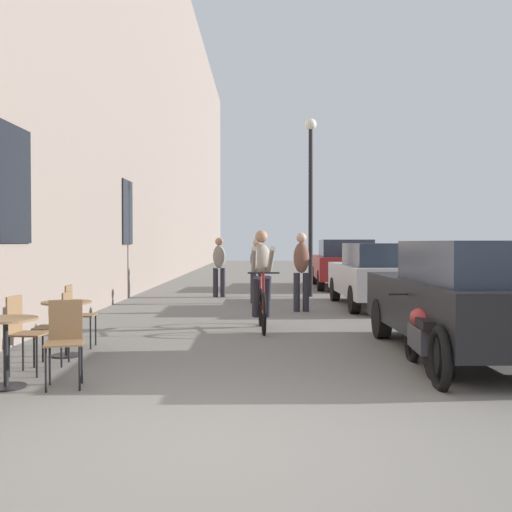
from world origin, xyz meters
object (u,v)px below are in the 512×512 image
object	(u,v)px
pedestrian_near	(301,267)
parked_motorcycle	(425,338)
cafe_chair_mid_toward_wall	(58,323)
cyclist_on_bicycle	(262,282)
pedestrian_far	(219,264)
cafe_chair_mid_toward_street	(76,311)
cafe_table_mid	(67,317)
parked_car_second	(378,274)
cafe_chair_near_toward_street	(65,337)
cafe_chair_near_toward_wall	(23,329)
street_lamp	(311,184)
pedestrian_mid	(257,267)
parked_car_third	(344,263)
parked_car_nearest	(469,297)
cafe_table_near	(6,337)

from	to	relation	value
pedestrian_near	parked_motorcycle	size ratio (longest dim) A/B	0.80
cafe_chair_mid_toward_wall	parked_motorcycle	xyz separation A→B (m)	(4.36, -0.43, -0.11)
cyclist_on_bicycle	pedestrian_far	xyz separation A→B (m)	(-1.16, 5.99, 0.11)
cafe_chair_mid_toward_street	pedestrian_far	xyz separation A→B (m)	(1.49, 7.83, 0.40)
cyclist_on_bicycle	cafe_chair_mid_toward_street	bearing A→B (deg)	-145.16
cafe_table_mid	parked_car_second	world-z (taller)	parked_car_second
parked_car_second	pedestrian_near	bearing A→B (deg)	-154.26
cafe_chair_near_toward_street	cafe_chair_near_toward_wall	size ratio (longest dim) A/B	1.00
pedestrian_near	parked_motorcycle	xyz separation A→B (m)	(1.00, -6.03, -0.56)
street_lamp	parked_car_second	xyz separation A→B (m)	(1.34, -2.67, -2.34)
cafe_chair_near_toward_street	cafe_chair_mid_toward_street	size ratio (longest dim) A/B	1.00
pedestrian_mid	pedestrian_far	distance (m)	1.97
pedestrian_far	parked_motorcycle	world-z (taller)	pedestrian_far
cafe_chair_near_toward_wall	pedestrian_far	size ratio (longest dim) A/B	0.55
cafe_table_mid	cafe_chair_mid_toward_wall	size ratio (longest dim) A/B	0.81
cafe_chair_mid_toward_wall	parked_motorcycle	size ratio (longest dim) A/B	0.41
cafe_chair_near_toward_wall	cafe_table_mid	size ratio (longest dim) A/B	1.24
cafe_table_mid	cyclist_on_bicycle	world-z (taller)	cyclist_on_bicycle
pedestrian_mid	street_lamp	size ratio (longest dim) A/B	0.33
cafe_chair_near_toward_street	cafe_table_mid	xyz separation A→B (m)	(-0.52, 1.63, 0.00)
cafe_chair_mid_toward_street	pedestrian_mid	distance (m)	6.68
cyclist_on_bicycle	parked_car_third	size ratio (longest dim) A/B	0.39
cyclist_on_bicycle	pedestrian_mid	bearing A→B (deg)	91.36
cafe_chair_mid_toward_street	pedestrian_mid	world-z (taller)	pedestrian_mid
parked_car_second	parked_car_nearest	bearing A→B (deg)	-89.97
parked_car_nearest	parked_car_second	xyz separation A→B (m)	(-0.00, 5.97, -0.02)
cafe_table_mid	pedestrian_near	xyz separation A→B (m)	(3.43, 5.05, 0.44)
cafe_chair_near_toward_street	pedestrian_near	bearing A→B (deg)	66.42
cafe_chair_near_toward_street	cyclist_on_bicycle	bearing A→B (deg)	63.50
pedestrian_far	parked_car_nearest	xyz separation A→B (m)	(3.86, -8.51, -0.13)
cafe_chair_mid_toward_street	pedestrian_near	xyz separation A→B (m)	(3.51, 4.40, 0.45)
cafe_chair_near_toward_street	cafe_chair_mid_toward_wall	world-z (taller)	same
cafe_chair_near_toward_street	cafe_table_mid	distance (m)	1.71
cafe_chair_mid_toward_wall	cafe_table_mid	bearing A→B (deg)	97.86
cafe_chair_near_toward_street	cafe_chair_near_toward_wall	world-z (taller)	same
cafe_chair_near_toward_wall	cafe_table_mid	distance (m)	1.08
cafe_chair_near_toward_wall	pedestrian_mid	size ratio (longest dim) A/B	0.55
cyclist_on_bicycle	parked_motorcycle	world-z (taller)	cyclist_on_bicycle
parked_car_second	cafe_chair_mid_toward_street	bearing A→B (deg)	-135.33
cafe_chair_near_toward_street	parked_motorcycle	distance (m)	3.97
pedestrian_mid	cafe_table_near	bearing A→B (deg)	-106.59
cafe_table_near	cafe_table_mid	world-z (taller)	same
parked_car_third	parked_car_second	bearing A→B (deg)	-90.15
parked_car_second	parked_motorcycle	bearing A→B (deg)	-96.92
cyclist_on_bicycle	parked_motorcycle	bearing A→B (deg)	-61.82
cafe_chair_mid_toward_wall	pedestrian_far	xyz separation A→B (m)	(1.34, 9.03, 0.40)
cafe_chair_near_toward_wall	parked_car_second	world-z (taller)	parked_car_second
pedestrian_far	cafe_table_mid	bearing A→B (deg)	-99.46
pedestrian_far	parked_car_nearest	bearing A→B (deg)	-65.58
parked_car_third	street_lamp	bearing A→B (deg)	-113.14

